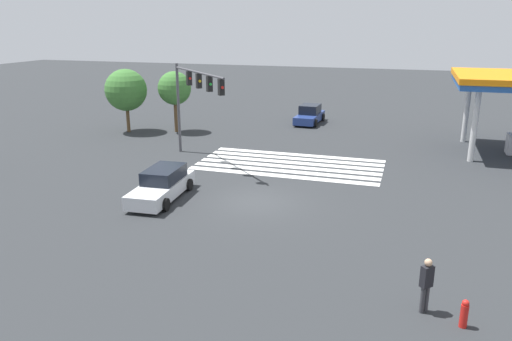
{
  "coord_description": "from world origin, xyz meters",
  "views": [
    {
      "loc": [
        -6.71,
        21.39,
        8.31
      ],
      "look_at": [
        0.0,
        0.0,
        1.56
      ],
      "focal_mm": 35.0,
      "sensor_mm": 36.0,
      "label": 1
    }
  ],
  "objects_px": {
    "tree_corner_b": "(126,90)",
    "fire_hydrant": "(464,313)",
    "traffic_signal_mast": "(194,90)",
    "car_2": "(162,185)",
    "car_0": "(310,115)",
    "pedestrian": "(426,282)",
    "tree_corner_a": "(175,88)"
  },
  "relations": [
    {
      "from": "car_0",
      "to": "pedestrian",
      "type": "distance_m",
      "value": 28.54
    },
    {
      "from": "traffic_signal_mast",
      "to": "fire_hydrant",
      "type": "relative_size",
      "value": 6.68
    },
    {
      "from": "traffic_signal_mast",
      "to": "pedestrian",
      "type": "xyz_separation_m",
      "value": [
        -13.17,
        13.08,
        -3.44
      ]
    },
    {
      "from": "car_2",
      "to": "pedestrian",
      "type": "xyz_separation_m",
      "value": [
        -12.09,
        6.65,
        0.3
      ]
    },
    {
      "from": "traffic_signal_mast",
      "to": "tree_corner_b",
      "type": "xyz_separation_m",
      "value": [
        8.58,
        -6.42,
        -1.17
      ]
    },
    {
      "from": "car_0",
      "to": "tree_corner_b",
      "type": "height_order",
      "value": "tree_corner_b"
    },
    {
      "from": "tree_corner_b",
      "to": "fire_hydrant",
      "type": "bearing_deg",
      "value": 138.79
    },
    {
      "from": "traffic_signal_mast",
      "to": "car_2",
      "type": "bearing_deg",
      "value": -35.46
    },
    {
      "from": "car_0",
      "to": "tree_corner_a",
      "type": "xyz_separation_m",
      "value": [
        9.22,
        6.46,
        2.68
      ]
    },
    {
      "from": "tree_corner_a",
      "to": "fire_hydrant",
      "type": "relative_size",
      "value": 5.42
    },
    {
      "from": "tree_corner_b",
      "to": "fire_hydrant",
      "type": "distance_m",
      "value": 30.44
    },
    {
      "from": "traffic_signal_mast",
      "to": "fire_hydrant",
      "type": "bearing_deg",
      "value": 1.4
    },
    {
      "from": "traffic_signal_mast",
      "to": "car_2",
      "type": "distance_m",
      "value": 7.51
    },
    {
      "from": "car_0",
      "to": "fire_hydrant",
      "type": "xyz_separation_m",
      "value": [
        -10.05,
        27.56,
        -0.26
      ]
    },
    {
      "from": "traffic_signal_mast",
      "to": "tree_corner_a",
      "type": "height_order",
      "value": "traffic_signal_mast"
    },
    {
      "from": "fire_hydrant",
      "to": "pedestrian",
      "type": "bearing_deg",
      "value": -23.96
    },
    {
      "from": "tree_corner_a",
      "to": "tree_corner_b",
      "type": "relative_size",
      "value": 0.96
    },
    {
      "from": "traffic_signal_mast",
      "to": "car_0",
      "type": "xyz_separation_m",
      "value": [
        -4.18,
        -14.01,
        -3.72
      ]
    },
    {
      "from": "car_2",
      "to": "tree_corner_b",
      "type": "xyz_separation_m",
      "value": [
        9.66,
        -12.85,
        2.57
      ]
    },
    {
      "from": "car_0",
      "to": "pedestrian",
      "type": "xyz_separation_m",
      "value": [
        -8.99,
        27.09,
        0.28
      ]
    },
    {
      "from": "traffic_signal_mast",
      "to": "fire_hydrant",
      "type": "xyz_separation_m",
      "value": [
        -14.23,
        13.55,
        -3.98
      ]
    },
    {
      "from": "car_2",
      "to": "pedestrian",
      "type": "distance_m",
      "value": 13.8
    },
    {
      "from": "traffic_signal_mast",
      "to": "tree_corner_b",
      "type": "bearing_deg",
      "value": -171.82
    },
    {
      "from": "tree_corner_a",
      "to": "car_0",
      "type": "bearing_deg",
      "value": -145.0
    },
    {
      "from": "traffic_signal_mast",
      "to": "car_2",
      "type": "xyz_separation_m",
      "value": [
        -1.08,
        6.43,
        -3.73
      ]
    },
    {
      "from": "pedestrian",
      "to": "tree_corner_b",
      "type": "bearing_deg",
      "value": 2.77
    },
    {
      "from": "fire_hydrant",
      "to": "traffic_signal_mast",
      "type": "bearing_deg",
      "value": -43.6
    },
    {
      "from": "fire_hydrant",
      "to": "tree_corner_b",
      "type": "bearing_deg",
      "value": -41.21
    },
    {
      "from": "pedestrian",
      "to": "tree_corner_b",
      "type": "height_order",
      "value": "tree_corner_b"
    },
    {
      "from": "tree_corner_b",
      "to": "car_2",
      "type": "bearing_deg",
      "value": 126.93
    },
    {
      "from": "car_2",
      "to": "fire_hydrant",
      "type": "relative_size",
      "value": 5.67
    },
    {
      "from": "car_2",
      "to": "traffic_signal_mast",
      "type": "bearing_deg",
      "value": -174.11
    }
  ]
}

